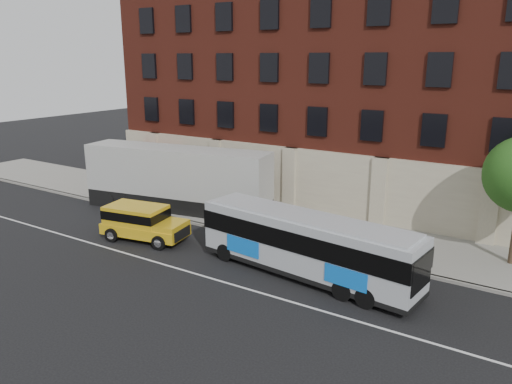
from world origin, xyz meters
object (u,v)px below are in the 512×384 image
Objects in this scene: yellow_suv at (141,221)px; shipping_container at (177,180)px; sign_pole at (135,189)px; city_bus at (306,243)px.

shipping_container reaches higher than yellow_suv.
sign_pole is 14.47m from city_bus.
yellow_suv is at bearing -40.86° from sign_pole.
yellow_suv is (-9.87, -0.61, -0.53)m from city_bus.
shipping_container is (2.39, 1.45, 0.62)m from sign_pole.
city_bus is (14.14, -3.09, 0.17)m from sign_pole.
city_bus is 0.85× the size of shipping_container.
sign_pole is at bearing 139.14° from yellow_suv.
yellow_suv is 0.40× the size of shipping_container.
shipping_container is (-1.88, 5.15, 0.97)m from yellow_suv.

